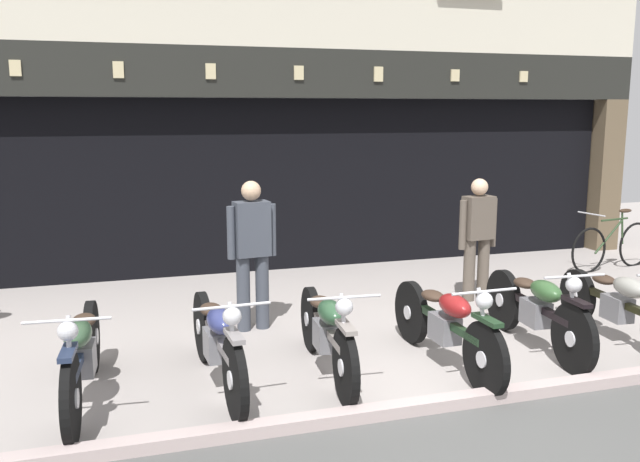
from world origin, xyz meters
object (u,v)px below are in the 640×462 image
motorcycle_left (217,340)px  motorcycle_center (446,324)px  leaning_bicycle (613,245)px  motorcycle_center_right (537,309)px  advert_board_near (437,161)px  shopkeeper_center (478,234)px  motorcycle_far_left (82,354)px  motorcycle_right (619,303)px  salesman_left (252,248)px  motorcycle_center_left (327,331)px

motorcycle_left → motorcycle_center: motorcycle_left is taller
leaning_bicycle → motorcycle_left: bearing=103.0°
motorcycle_left → motorcycle_center_right: (3.25, -0.00, -0.00)m
motorcycle_center_right → leaning_bicycle: bearing=-135.9°
motorcycle_center → advert_board_near: 5.11m
motorcycle_center_right → shopkeeper_center: size_ratio=1.28×
motorcycle_center → shopkeeper_center: shopkeeper_center is taller
motorcycle_far_left → shopkeeper_center: shopkeeper_center is taller
motorcycle_far_left → advert_board_near: advert_board_near is taller
motorcycle_far_left → motorcycle_center: (3.27, -0.16, -0.01)m
motorcycle_right → motorcycle_center_right: bearing=2.8°
advert_board_near → shopkeeper_center: bearing=-105.0°
motorcycle_far_left → motorcycle_left: 1.13m
motorcycle_right → shopkeeper_center: 2.03m
motorcycle_far_left → salesman_left: bearing=-134.6°
shopkeeper_center → motorcycle_center: bearing=46.4°
motorcycle_left → motorcycle_right: 4.24m
motorcycle_center_right → motorcycle_right: bearing=-177.6°
motorcycle_center → advert_board_near: size_ratio=2.02×
motorcycle_left → salesman_left: salesman_left is taller
motorcycle_right → shopkeeper_center: shopkeeper_center is taller
motorcycle_right → motorcycle_far_left: bearing=4.1°
shopkeeper_center → motorcycle_far_left: bearing=14.1°
motorcycle_far_left → shopkeeper_center: 5.11m
motorcycle_center_left → salesman_left: (-0.38, 1.52, 0.50)m
motorcycle_center_right → motorcycle_right: size_ratio=0.99×
motorcycle_center_right → leaning_bicycle: size_ratio=1.17×
motorcycle_far_left → motorcycle_left: size_ratio=1.00×
motorcycle_center_left → motorcycle_center_right: (2.25, 0.01, 0.01)m
salesman_left → motorcycle_right: bearing=150.2°
motorcycle_right → advert_board_near: 4.53m
motorcycle_center → motorcycle_center_right: bearing=-173.2°
motorcycle_far_left → motorcycle_center: motorcycle_far_left is taller
motorcycle_far_left → motorcycle_center_left: bearing=-175.7°
motorcycle_far_left → motorcycle_left: (1.13, -0.00, 0.00)m
motorcycle_center → salesman_left: salesman_left is taller
motorcycle_far_left → advert_board_near: bearing=-136.7°
salesman_left → shopkeeper_center: bearing=179.6°
motorcycle_center_left → leaning_bicycle: leaning_bicycle is taller
motorcycle_center_left → advert_board_near: size_ratio=1.93×
motorcycle_center_left → leaning_bicycle: 6.16m
motorcycle_left → motorcycle_right: (4.24, -0.03, -0.02)m
motorcycle_center_left → shopkeeper_center: bearing=-140.4°
salesman_left → shopkeeper_center: salesman_left is taller
motorcycle_far_left → motorcycle_center_left: 2.13m
motorcycle_far_left → salesman_left: 2.36m
motorcycle_left → motorcycle_center_left: (1.00, -0.01, -0.01)m
salesman_left → motorcycle_center_left: bearing=97.2°
motorcycle_left → salesman_left: 1.71m
motorcycle_far_left → motorcycle_center: 3.27m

